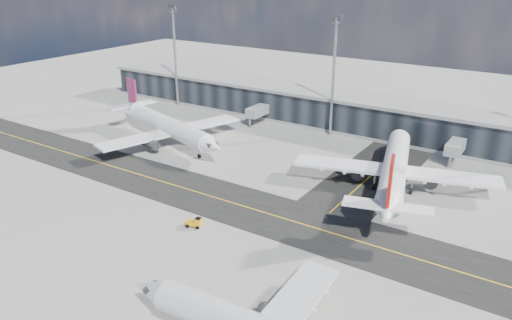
# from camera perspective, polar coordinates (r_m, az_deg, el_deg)

# --- Properties ---
(ground) EXTENTS (300.00, 300.00, 0.00)m
(ground) POSITION_cam_1_polar(r_m,az_deg,el_deg) (87.29, -5.26, -5.57)
(ground) COLOR gray
(ground) RESTS_ON ground
(taxiway_lanes) EXTENTS (180.00, 63.00, 0.03)m
(taxiway_lanes) POSITION_cam_1_polar(r_m,az_deg,el_deg) (93.04, 0.74, -3.67)
(taxiway_lanes) COLOR black
(taxiway_lanes) RESTS_ON ground
(terminal_concourse) EXTENTS (152.00, 19.80, 8.80)m
(terminal_concourse) POSITION_cam_1_polar(r_m,az_deg,el_deg) (130.14, 9.89, 5.40)
(terminal_concourse) COLOR black
(terminal_concourse) RESTS_ON ground
(floodlight_masts) EXTENTS (102.50, 0.70, 28.90)m
(floodlight_masts) POSITION_cam_1_polar(r_m,az_deg,el_deg) (121.26, 8.87, 9.88)
(floodlight_masts) COLOR gray
(floodlight_masts) RESTS_ON ground
(airliner_af) EXTENTS (41.27, 35.57, 12.46)m
(airliner_af) POSITION_cam_1_polar(r_m,az_deg,el_deg) (119.00, -10.09, 3.86)
(airliner_af) COLOR white
(airliner_af) RESTS_ON ground
(airliner_redtail) EXTENTS (37.84, 43.97, 13.20)m
(airliner_redtail) POSITION_cam_1_polar(r_m,az_deg,el_deg) (95.29, 15.53, -1.01)
(airliner_redtail) COLOR white
(airliner_redtail) RESTS_ON ground
(baggage_tug) EXTENTS (2.90, 2.01, 1.66)m
(baggage_tug) POSITION_cam_1_polar(r_m,az_deg,el_deg) (81.46, -6.97, -7.10)
(baggage_tug) COLOR #F2A60C
(baggage_tug) RESTS_ON ground
(service_van) EXTENTS (4.01, 5.23, 1.32)m
(service_van) POSITION_cam_1_polar(r_m,az_deg,el_deg) (103.98, 10.34, -0.83)
(service_van) COLOR white
(service_van) RESTS_ON ground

